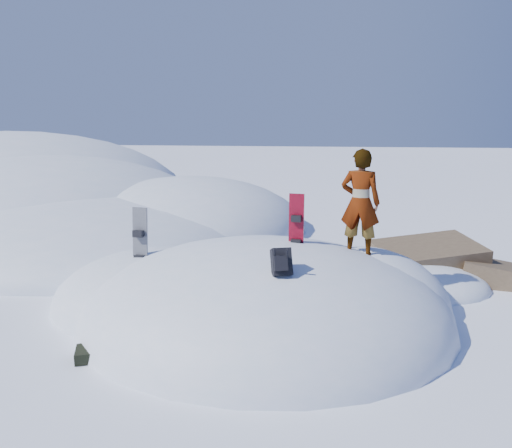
# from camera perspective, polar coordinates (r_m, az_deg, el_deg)

# --- Properties ---
(ground) EXTENTS (120.00, 120.00, 0.00)m
(ground) POSITION_cam_1_polar(r_m,az_deg,el_deg) (9.59, 0.86, -10.95)
(ground) COLOR white
(ground) RESTS_ON ground
(snow_mound) EXTENTS (8.00, 6.00, 3.00)m
(snow_mound) POSITION_cam_1_polar(r_m,az_deg,el_deg) (9.83, 0.02, -10.36)
(snow_mound) COLOR silver
(snow_mound) RESTS_ON ground
(snow_ridge) EXTENTS (21.50, 18.50, 6.40)m
(snow_ridge) POSITION_cam_1_polar(r_m,az_deg,el_deg) (22.19, -23.52, 1.28)
(snow_ridge) COLOR silver
(snow_ridge) RESTS_ON ground
(rock_outcrop) EXTENTS (4.68, 4.41, 1.68)m
(rock_outcrop) POSITION_cam_1_polar(r_m,az_deg,el_deg) (12.63, 19.69, -5.88)
(rock_outcrop) COLOR brown
(rock_outcrop) RESTS_ON ground
(snowboard_red) EXTENTS (0.29, 0.17, 1.52)m
(snowboard_red) POSITION_cam_1_polar(r_m,az_deg,el_deg) (9.33, 4.61, -1.03)
(snowboard_red) COLOR red
(snowboard_red) RESTS_ON snow_mound
(snowboard_dark) EXTENTS (0.33, 0.24, 1.67)m
(snowboard_dark) POSITION_cam_1_polar(r_m,az_deg,el_deg) (10.10, -13.13, -2.76)
(snowboard_dark) COLOR black
(snowboard_dark) RESTS_ON snow_mound
(backpack) EXTENTS (0.40, 0.47, 0.51)m
(backpack) POSITION_cam_1_polar(r_m,az_deg,el_deg) (7.84, 2.91, -4.38)
(backpack) COLOR black
(backpack) RESTS_ON snow_mound
(gear_pile) EXTENTS (0.87, 0.68, 0.23)m
(gear_pile) POSITION_cam_1_polar(r_m,az_deg,el_deg) (8.54, -17.34, -13.71)
(gear_pile) COLOR black
(gear_pile) RESTS_ON ground
(person) EXTENTS (0.82, 0.63, 2.01)m
(person) POSITION_cam_1_polar(r_m,az_deg,el_deg) (9.51, 11.82, 2.39)
(person) COLOR slate
(person) RESTS_ON snow_mound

